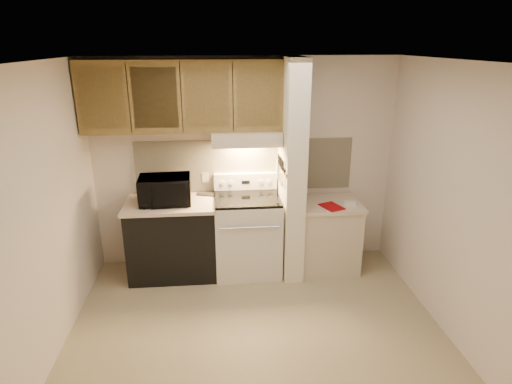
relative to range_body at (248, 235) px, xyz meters
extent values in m
plane|color=tan|center=(0.00, -1.16, -0.46)|extent=(3.60, 3.60, 0.00)
plane|color=white|center=(0.00, -1.16, 2.04)|extent=(3.60, 3.60, 0.00)
cube|color=beige|center=(0.00, 0.34, 0.79)|extent=(3.60, 2.50, 0.02)
cube|color=beige|center=(-1.80, -1.16, 0.79)|extent=(0.02, 3.00, 2.50)
cube|color=beige|center=(1.80, -1.16, 0.79)|extent=(0.02, 3.00, 2.50)
cube|color=beige|center=(0.00, 0.33, 0.78)|extent=(2.60, 0.02, 0.63)
cube|color=silver|center=(0.00, 0.00, 0.00)|extent=(0.76, 0.65, 0.92)
cube|color=black|center=(0.00, -0.32, 0.04)|extent=(0.50, 0.01, 0.30)
cylinder|color=silver|center=(0.00, -0.35, 0.26)|extent=(0.65, 0.02, 0.02)
cube|color=black|center=(0.00, 0.00, 0.48)|extent=(0.74, 0.64, 0.03)
cube|color=silver|center=(0.00, 0.28, 0.59)|extent=(0.76, 0.08, 0.20)
cube|color=black|center=(0.00, 0.24, 0.59)|extent=(0.10, 0.01, 0.04)
cylinder|color=silver|center=(-0.28, 0.24, 0.59)|extent=(0.05, 0.02, 0.05)
cylinder|color=silver|center=(-0.18, 0.24, 0.59)|extent=(0.05, 0.02, 0.05)
cylinder|color=silver|center=(0.18, 0.24, 0.59)|extent=(0.05, 0.02, 0.05)
cylinder|color=silver|center=(0.28, 0.24, 0.59)|extent=(0.05, 0.02, 0.05)
cube|color=black|center=(-0.88, 0.01, -0.03)|extent=(1.00, 0.63, 0.87)
cube|color=beige|center=(-0.88, 0.01, 0.43)|extent=(1.04, 0.67, 0.04)
cube|color=black|center=(-0.48, 0.21, 0.46)|extent=(0.24, 0.14, 0.02)
cylinder|color=#337067|center=(-1.23, 0.19, 0.51)|extent=(0.11, 0.11, 0.11)
cube|color=beige|center=(-0.48, 0.32, 0.64)|extent=(0.08, 0.01, 0.12)
imported|color=black|center=(-0.93, -0.01, 0.61)|extent=(0.59, 0.41, 0.32)
cube|color=#EFEACD|center=(0.51, -0.01, 0.79)|extent=(0.22, 0.70, 2.50)
cube|color=olive|center=(0.39, -0.01, 0.84)|extent=(0.01, 0.70, 0.04)
cube|color=black|center=(0.39, -0.06, 0.86)|extent=(0.02, 0.42, 0.04)
cube|color=silver|center=(0.38, -0.21, 0.76)|extent=(0.01, 0.03, 0.16)
cylinder|color=black|center=(0.38, -0.21, 0.91)|extent=(0.02, 0.02, 0.10)
cube|color=silver|center=(0.38, -0.15, 0.75)|extent=(0.01, 0.04, 0.18)
cylinder|color=black|center=(0.38, -0.15, 0.91)|extent=(0.02, 0.02, 0.10)
cube|color=silver|center=(0.38, -0.05, 0.74)|extent=(0.01, 0.04, 0.20)
cylinder|color=black|center=(0.38, -0.05, 0.91)|extent=(0.02, 0.02, 0.10)
cube|color=silver|center=(0.38, 0.02, 0.76)|extent=(0.01, 0.04, 0.16)
cylinder|color=black|center=(0.38, 0.02, 0.91)|extent=(0.02, 0.02, 0.10)
cube|color=silver|center=(0.38, 0.10, 0.75)|extent=(0.01, 0.04, 0.18)
cylinder|color=black|center=(0.38, 0.12, 0.91)|extent=(0.02, 0.02, 0.10)
cube|color=gray|center=(0.38, 0.17, 0.77)|extent=(0.03, 0.09, 0.23)
cube|color=beige|center=(0.97, -0.01, -0.06)|extent=(0.70, 0.60, 0.81)
cube|color=beige|center=(0.97, -0.01, 0.37)|extent=(0.74, 0.64, 0.04)
cube|color=#98070A|center=(0.96, -0.16, 0.39)|extent=(0.29, 0.33, 0.01)
cube|color=white|center=(1.19, -0.11, 0.41)|extent=(0.15, 0.12, 0.04)
cube|color=beige|center=(0.00, 0.12, 1.17)|extent=(0.78, 0.44, 0.15)
cube|color=beige|center=(0.00, -0.08, 1.12)|extent=(0.78, 0.04, 0.06)
cube|color=olive|center=(-0.69, 0.17, 1.62)|extent=(2.18, 0.33, 0.77)
cube|color=olive|center=(-1.51, 0.01, 1.62)|extent=(0.46, 0.01, 0.63)
cube|color=black|center=(-1.23, 0.01, 1.62)|extent=(0.01, 0.01, 0.73)
cube|color=olive|center=(-0.96, 0.01, 1.62)|extent=(0.46, 0.01, 0.63)
cube|color=black|center=(-0.69, 0.01, 1.62)|extent=(0.01, 0.01, 0.73)
cube|color=olive|center=(-0.42, 0.01, 1.62)|extent=(0.46, 0.01, 0.63)
cube|color=black|center=(-0.14, 0.01, 1.62)|extent=(0.01, 0.01, 0.73)
cube|color=olive|center=(0.13, 0.01, 1.62)|extent=(0.46, 0.01, 0.63)
camera|label=1|loc=(-0.33, -4.62, 2.19)|focal=30.00mm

